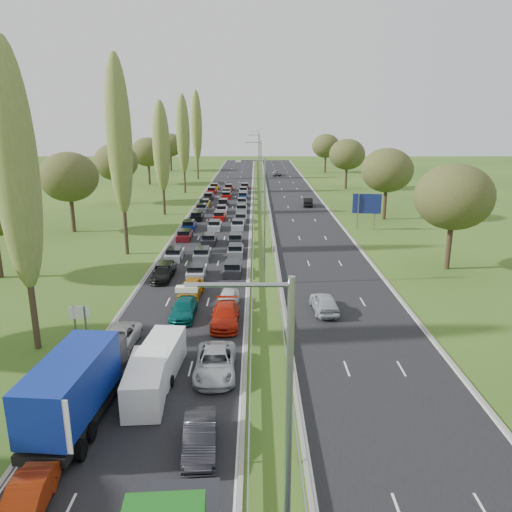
{
  "coord_description": "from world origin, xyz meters",
  "views": [
    {
      "loc": [
        3.68,
        -2.8,
        15.47
      ],
      "look_at": [
        3.7,
        47.65,
        1.5
      ],
      "focal_mm": 35.0,
      "sensor_mm": 36.0,
      "label": 1
    }
  ],
  "objects": [
    {
      "name": "woodland_left",
      "position": [
        -22.0,
        62.63,
        7.68
      ],
      "size": [
        8.0,
        166.0,
        11.1
      ],
      "color": "#2D2116",
      "rests_on": "ground"
    },
    {
      "name": "white_van_rear",
      "position": [
        -2.24,
        25.72,
        1.08
      ],
      "size": [
        2.06,
        5.25,
        2.11
      ],
      "rotation": [
        0.0,
        0.0,
        -0.08
      ],
      "color": "white",
      "rests_on": "near_carriageway"
    },
    {
      "name": "woodland_right",
      "position": [
        24.0,
        66.67,
        7.68
      ],
      "size": [
        8.0,
        153.0,
        11.1
      ],
      "color": "#2D2116",
      "rests_on": "ground"
    },
    {
      "name": "far_carriageway",
      "position": [
        11.25,
        82.5,
        0.0
      ],
      "size": [
        10.5,
        215.0,
        0.04
      ],
      "primitive_type": "cube",
      "color": "black",
      "rests_on": "ground"
    },
    {
      "name": "near_carriageway",
      "position": [
        -2.25,
        82.5,
        0.0
      ],
      "size": [
        10.5,
        215.0,
        0.04
      ],
      "primitive_type": "cube",
      "color": "black",
      "rests_on": "ground"
    },
    {
      "name": "near_car_7",
      "position": [
        -2.11,
        34.62,
        0.7
      ],
      "size": [
        1.94,
        4.7,
        1.36
      ],
      "primitive_type": "imported",
      "rotation": [
        0.0,
        0.0,
        -0.01
      ],
      "color": "#054E4C",
      "rests_on": "near_carriageway"
    },
    {
      "name": "blue_lorry",
      "position": [
        -5.59,
        20.52,
        2.04
      ],
      "size": [
        2.6,
        9.36,
        3.95
      ],
      "rotation": [
        0.0,
        0.0,
        -0.08
      ],
      "color": "black",
      "rests_on": "near_carriageway"
    },
    {
      "name": "near_car_10",
      "position": [
        1.15,
        25.3,
        0.78
      ],
      "size": [
        2.67,
        5.53,
        1.52
      ],
      "primitive_type": "imported",
      "rotation": [
        0.0,
        0.0,
        0.03
      ],
      "color": "#9DA1A6",
      "rests_on": "near_carriageway"
    },
    {
      "name": "near_car_8",
      "position": [
        -2.11,
        39.29,
        0.81
      ],
      "size": [
        2.18,
        4.73,
        1.57
      ],
      "primitive_type": "imported",
      "rotation": [
        0.0,
        0.0,
        -0.07
      ],
      "color": "#BA770C",
      "rests_on": "near_carriageway"
    },
    {
      "name": "info_sign",
      "position": [
        -9.4,
        31.62,
        1.37
      ],
      "size": [
        1.5,
        0.19,
        2.1
      ],
      "color": "gray",
      "rests_on": "ground"
    },
    {
      "name": "far_car_2",
      "position": [
        9.55,
        137.23,
        0.74
      ],
      "size": [
        2.47,
        5.2,
        1.43
      ],
      "primitive_type": "imported",
      "rotation": [
        0.0,
        0.0,
        3.12
      ],
      "color": "gray",
      "rests_on": "far_carriageway"
    },
    {
      "name": "near_car_9",
      "position": [
        1.0,
        17.89,
        0.75
      ],
      "size": [
        1.86,
        4.52,
        1.45
      ],
      "primitive_type": "imported",
      "rotation": [
        0.0,
        0.0,
        0.07
      ],
      "color": "black",
      "rests_on": "near_carriageway"
    },
    {
      "name": "far_car_0",
      "position": [
        9.32,
        35.76,
        0.82
      ],
      "size": [
        2.19,
        4.83,
        1.61
      ],
      "primitive_type": "imported",
      "rotation": [
        0.0,
        0.0,
        3.2
      ],
      "color": "#A3A8AC",
      "rests_on": "far_carriageway"
    },
    {
      "name": "lamp_columns",
      "position": [
        4.5,
        78.0,
        6.0
      ],
      "size": [
        0.18,
        140.18,
        12.0
      ],
      "color": "gray",
      "rests_on": "ground"
    },
    {
      "name": "near_car_2",
      "position": [
        -5.89,
        29.08,
        0.71
      ],
      "size": [
        2.61,
        5.1,
        1.38
      ],
      "primitive_type": "imported",
      "rotation": [
        0.0,
        0.0,
        -0.07
      ],
      "color": "silver",
      "rests_on": "near_carriageway"
    },
    {
      "name": "poplar_row",
      "position": [
        -11.5,
        68.17,
        12.39
      ],
      "size": [
        2.8,
        127.8,
        22.44
      ],
      "color": "#2D2116",
      "rests_on": "ground"
    },
    {
      "name": "near_car_11",
      "position": [
        1.32,
        33.03,
        0.77
      ],
      "size": [
        2.13,
        5.21,
        1.51
      ],
      "primitive_type": "imported",
      "rotation": [
        0.0,
        0.0,
        0.0
      ],
      "color": "#AF1D0A",
      "rests_on": "near_carriageway"
    },
    {
      "name": "near_car_3",
      "position": [
        -5.51,
        44.18,
        0.68
      ],
      "size": [
        2.01,
        4.59,
        1.31
      ],
      "primitive_type": "imported",
      "rotation": [
        0.0,
        0.0,
        -0.04
      ],
      "color": "black",
      "rests_on": "near_carriageway"
    },
    {
      "name": "central_reservation",
      "position": [
        4.5,
        82.5,
        0.55
      ],
      "size": [
        2.36,
        215.0,
        0.32
      ],
      "color": "gray",
      "rests_on": "ground"
    },
    {
      "name": "white_van_front",
      "position": [
        -2.5,
        22.66,
        1.09
      ],
      "size": [
        2.07,
        5.29,
        2.13
      ],
      "rotation": [
        0.0,
        0.0,
        0.07
      ],
      "color": "white",
      "rests_on": "near_carriageway"
    },
    {
      "name": "near_car_1",
      "position": [
        -5.51,
        13.79,
        0.71
      ],
      "size": [
        1.74,
        4.26,
        1.37
      ],
      "primitive_type": "imported",
      "rotation": [
        0.0,
        0.0,
        0.07
      ],
      "color": "#AE2D0A",
      "rests_on": "near_carriageway"
    },
    {
      "name": "direction_sign",
      "position": [
        19.4,
        67.07,
        3.57
      ],
      "size": [
        3.97,
        0.71,
        5.2
      ],
      "color": "gray",
      "rests_on": "ground"
    },
    {
      "name": "ground",
      "position": [
        4.5,
        80.0,
        0.0
      ],
      "size": [
        260.0,
        260.0,
        0.0
      ],
      "primitive_type": "plane",
      "color": "#2C4B17",
      "rests_on": "ground"
    },
    {
      "name": "traffic_queue_fill",
      "position": [
        -2.24,
        77.53,
        0.44
      ],
      "size": [
        9.02,
        69.02,
        0.8
      ],
      "color": "black",
      "rests_on": "ground"
    },
    {
      "name": "far_car_1",
      "position": [
        13.15,
        87.21,
        0.78
      ],
      "size": [
        1.92,
        4.73,
        1.53
      ],
      "primitive_type": "imported",
      "rotation": [
        0.0,
        0.0,
        3.07
      ],
      "color": "black",
      "rests_on": "far_carriageway"
    },
    {
      "name": "near_car_12",
      "position": [
        1.33,
        36.76,
        0.73
      ],
      "size": [
        1.97,
        4.28,
        1.42
      ],
      "primitive_type": "imported",
      "rotation": [
        0.0,
        0.0,
        -0.07
      ],
      "color": "silver",
      "rests_on": "near_carriageway"
    }
  ]
}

